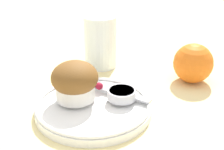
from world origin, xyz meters
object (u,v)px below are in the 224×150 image
object	(u,v)px
butter_knife	(105,89)
juice_glass	(100,42)
muffin	(75,81)
orange_fruit	(193,63)

from	to	relation	value
butter_knife	juice_glass	bearing A→B (deg)	125.15
muffin	juice_glass	bearing A→B (deg)	101.48
muffin	juice_glass	size ratio (longest dim) A/B	0.69
juice_glass	orange_fruit	bearing A→B (deg)	0.25
juice_glass	butter_knife	bearing A→B (deg)	-62.10
muffin	butter_knife	world-z (taller)	muffin
muffin	orange_fruit	distance (m)	0.26
butter_knife	juice_glass	xyz separation A→B (m)	(-0.07, 0.14, 0.04)
muffin	juice_glass	xyz separation A→B (m)	(-0.04, 0.19, 0.01)
butter_knife	juice_glass	size ratio (longest dim) A/B	1.56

